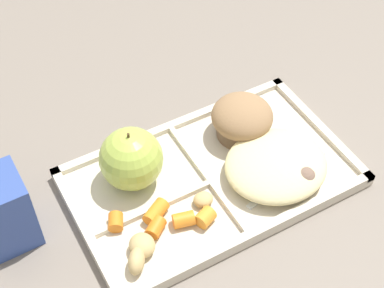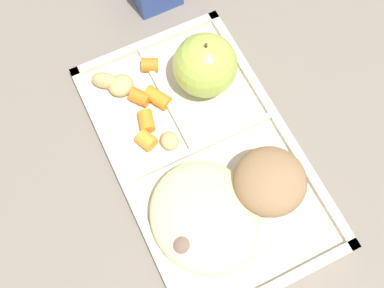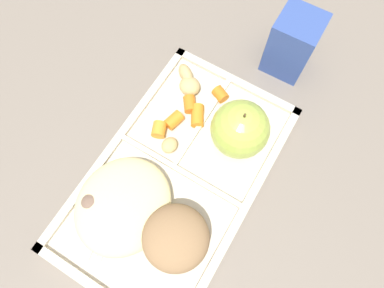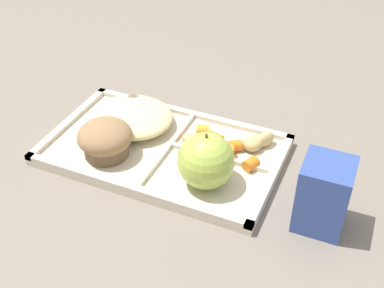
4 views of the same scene
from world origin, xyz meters
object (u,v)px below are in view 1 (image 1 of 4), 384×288
plastic_fork (291,172)px  milk_carton (2,211)px  green_apple (131,159)px  bran_muffin (242,119)px  lunch_tray (211,179)px

plastic_fork → milk_carton: 0.39m
green_apple → bran_muffin: size_ratio=1.04×
lunch_tray → milk_carton: (-0.28, 0.05, 0.05)m
green_apple → bran_muffin: bearing=-0.0°
green_apple → milk_carton: milk_carton is taller
plastic_fork → bran_muffin: bearing=102.0°
milk_carton → plastic_fork: bearing=-16.0°
bran_muffin → plastic_fork: 0.11m
plastic_fork → green_apple: bearing=153.5°
bran_muffin → milk_carton: (-0.36, 0.00, 0.01)m
bran_muffin → milk_carton: bearing=179.7°
green_apple → plastic_fork: green_apple is taller
green_apple → milk_carton: bearing=179.4°
lunch_tray → plastic_fork: 0.11m
bran_muffin → milk_carton: milk_carton is taller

